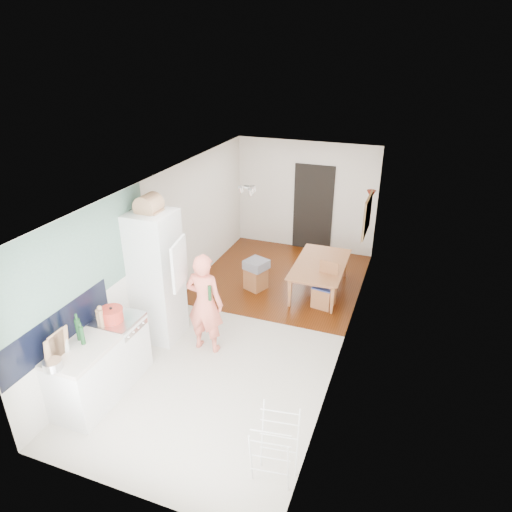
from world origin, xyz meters
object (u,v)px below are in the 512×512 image
Objects in this scene: dining_chair at (324,286)px; person at (204,295)px; dining_table at (321,280)px; stool at (256,278)px; drying_rack at (275,450)px.

person is at bearing -118.02° from dining_chair.
stool is (-1.22, -0.36, -0.02)m from dining_table.
person reaches higher than drying_rack.
drying_rack reaches higher than stool.
dining_chair is at bearing 86.11° from drying_rack.
dining_chair is 1.00× the size of drying_rack.
drying_rack is at bearing -75.86° from dining_chair.
person is 1.34× the size of dining_table.
person reaches higher than dining_table.
dining_chair reaches higher than dining_table.
person is 4.22× the size of stool.
dining_chair reaches higher than stool.
dining_chair reaches higher than drying_rack.
person is 2.83m from dining_table.
person is 2.65m from drying_rack.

